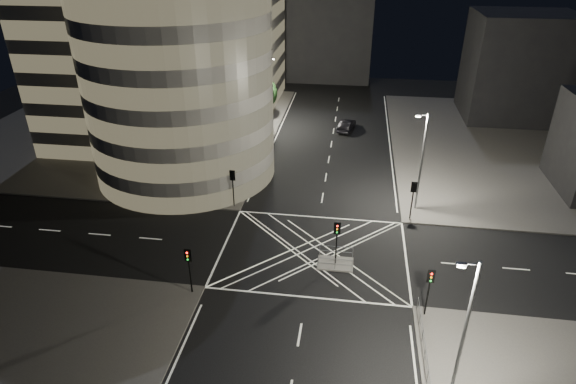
% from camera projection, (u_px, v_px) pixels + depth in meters
% --- Properties ---
extents(ground, '(120.00, 120.00, 0.00)m').
position_uv_depth(ground, '(313.00, 252.00, 42.22)').
color(ground, black).
rests_on(ground, ground).
extents(sidewalk_far_left, '(42.00, 42.00, 0.15)m').
position_uv_depth(sidewalk_far_left, '(131.00, 128.00, 69.39)').
color(sidewalk_far_left, '#54514E').
rests_on(sidewalk_far_left, ground).
extents(sidewalk_far_right, '(42.00, 42.00, 0.15)m').
position_uv_depth(sidewalk_far_right, '(557.00, 150.00, 62.12)').
color(sidewalk_far_right, '#54514E').
rests_on(sidewalk_far_right, ground).
extents(central_island, '(3.00, 2.00, 0.15)m').
position_uv_depth(central_island, '(335.00, 264.00, 40.62)').
color(central_island, slate).
rests_on(central_island, ground).
extents(office_tower_curved, '(30.00, 29.00, 27.20)m').
position_uv_depth(office_tower_curved, '(152.00, 53.00, 55.21)').
color(office_tower_curved, gray).
rests_on(office_tower_curved, sidewalk_far_left).
extents(office_block_rear, '(24.00, 16.00, 22.00)m').
position_uv_depth(office_block_rear, '(203.00, 31.00, 76.39)').
color(office_block_rear, gray).
rests_on(office_block_rear, sidewalk_far_left).
extents(building_right_far, '(14.00, 12.00, 15.00)m').
position_uv_depth(building_right_far, '(518.00, 67.00, 70.28)').
color(building_right_far, black).
rests_on(building_right_far, sidewalk_far_right).
extents(building_far_end, '(18.00, 8.00, 18.00)m').
position_uv_depth(building_far_end, '(323.00, 31.00, 89.11)').
color(building_far_end, black).
rests_on(building_far_end, ground).
extents(tree_a, '(3.93, 3.93, 6.48)m').
position_uv_depth(tree_a, '(221.00, 158.00, 49.34)').
color(tree_a, black).
rests_on(tree_a, sidewalk_far_left).
extents(tree_b, '(5.22, 5.22, 7.71)m').
position_uv_depth(tree_b, '(235.00, 133.00, 54.35)').
color(tree_b, black).
rests_on(tree_b, sidewalk_far_left).
extents(tree_c, '(3.89, 3.89, 6.62)m').
position_uv_depth(tree_c, '(246.00, 118.00, 59.74)').
color(tree_c, black).
rests_on(tree_c, sidewalk_far_left).
extents(tree_d, '(4.92, 4.92, 8.31)m').
position_uv_depth(tree_d, '(256.00, 95.00, 64.46)').
color(tree_d, black).
rests_on(tree_d, sidewalk_far_left).
extents(tree_e, '(3.83, 3.83, 6.26)m').
position_uv_depth(tree_e, '(264.00, 93.00, 70.37)').
color(tree_e, black).
rests_on(tree_e, sidewalk_far_left).
extents(traffic_signal_fl, '(0.55, 0.22, 4.00)m').
position_uv_depth(traffic_signal_fl, '(233.00, 182.00, 47.89)').
color(traffic_signal_fl, black).
rests_on(traffic_signal_fl, sidewalk_far_left).
extents(traffic_signal_nl, '(0.55, 0.22, 4.00)m').
position_uv_depth(traffic_signal_nl, '(189.00, 263.00, 36.01)').
color(traffic_signal_nl, black).
rests_on(traffic_signal_nl, sidewalk_near_left).
extents(traffic_signal_fr, '(0.55, 0.22, 4.00)m').
position_uv_depth(traffic_signal_fr, '(413.00, 193.00, 45.68)').
color(traffic_signal_fr, black).
rests_on(traffic_signal_fr, sidewalk_far_right).
extents(traffic_signal_nr, '(0.55, 0.22, 4.00)m').
position_uv_depth(traffic_signal_nr, '(430.00, 284.00, 33.81)').
color(traffic_signal_nr, black).
rests_on(traffic_signal_nr, sidewalk_near_right).
extents(traffic_signal_island, '(0.55, 0.22, 4.00)m').
position_uv_depth(traffic_signal_island, '(337.00, 235.00, 39.29)').
color(traffic_signal_island, black).
rests_on(traffic_signal_island, central_island).
extents(street_lamp_left_near, '(1.25, 0.25, 10.00)m').
position_uv_depth(street_lamp_left_near, '(237.00, 137.00, 51.27)').
color(street_lamp_left_near, slate).
rests_on(street_lamp_left_near, sidewalk_far_left).
extents(street_lamp_left_far, '(1.25, 0.25, 10.00)m').
position_uv_depth(street_lamp_left_far, '(268.00, 90.00, 66.98)').
color(street_lamp_left_far, slate).
rests_on(street_lamp_left_far, sidewalk_far_left).
extents(street_lamp_right_far, '(1.25, 0.25, 10.00)m').
position_uv_depth(street_lamp_right_far, '(421.00, 159.00, 46.28)').
color(street_lamp_right_far, slate).
rests_on(street_lamp_right_far, sidewalk_far_right).
extents(street_lamp_right_near, '(1.25, 0.25, 10.00)m').
position_uv_depth(street_lamp_right_near, '(464.00, 331.00, 26.20)').
color(street_lamp_right_near, slate).
rests_on(street_lamp_right_near, sidewalk_near_right).
extents(railing_near_right, '(0.06, 11.70, 1.10)m').
position_uv_depth(railing_near_right, '(426.00, 365.00, 30.24)').
color(railing_near_right, slate).
rests_on(railing_near_right, sidewalk_near_right).
extents(railing_island_south, '(2.80, 0.06, 1.10)m').
position_uv_depth(railing_island_south, '(335.00, 264.00, 39.54)').
color(railing_island_south, slate).
rests_on(railing_island_south, central_island).
extents(railing_island_north, '(2.80, 0.06, 1.10)m').
position_uv_depth(railing_island_north, '(336.00, 251.00, 41.12)').
color(railing_island_north, slate).
rests_on(railing_island_north, central_island).
extents(sedan, '(2.62, 4.92, 1.54)m').
position_uv_depth(sedan, '(347.00, 125.00, 68.25)').
color(sedan, black).
rests_on(sedan, ground).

